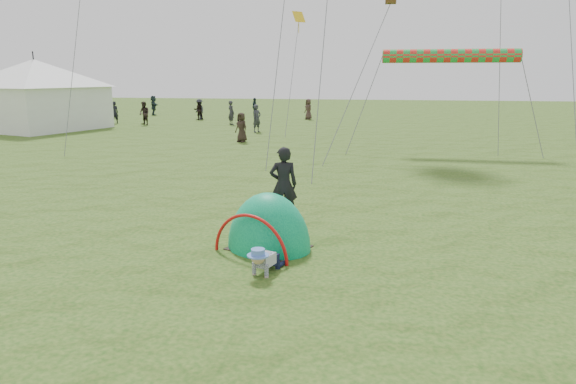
% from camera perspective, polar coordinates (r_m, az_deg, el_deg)
% --- Properties ---
extents(ground, '(140.00, 140.00, 0.00)m').
position_cam_1_polar(ground, '(9.91, 0.52, -8.49)').
color(ground, '#1B4411').
extents(crawling_toddler, '(0.71, 0.85, 0.56)m').
position_cam_1_polar(crawling_toddler, '(9.58, -2.69, -7.50)').
color(crawling_toddler, black).
rests_on(crawling_toddler, ground).
extents(popup_tent, '(2.30, 2.11, 2.41)m').
position_cam_1_polar(popup_tent, '(11.05, -2.13, -6.22)').
color(popup_tent, '#00734E').
rests_on(popup_tent, ground).
extents(standing_adult, '(0.79, 0.63, 1.90)m').
position_cam_1_polar(standing_adult, '(12.75, -0.51, 0.82)').
color(standing_adult, black).
rests_on(standing_adult, ground).
extents(event_marquee, '(9.00, 9.00, 4.98)m').
position_cam_1_polar(event_marquee, '(39.04, -26.13, 9.93)').
color(event_marquee, white).
rests_on(event_marquee, ground).
extents(crowd_person_0, '(0.75, 0.75, 1.76)m').
position_cam_1_polar(crowd_person_0, '(38.73, -6.33, 8.74)').
color(crowd_person_0, '#2B2931').
rests_on(crowd_person_0, ground).
extents(crowd_person_1, '(0.98, 0.92, 1.61)m').
position_cam_1_polar(crowd_person_1, '(43.58, -9.90, 8.98)').
color(crowd_person_1, black).
rests_on(crowd_person_1, ground).
extents(crowd_person_2, '(0.46, 0.97, 1.61)m').
position_cam_1_polar(crowd_person_2, '(47.09, -3.73, 9.42)').
color(crowd_person_2, '#19272D').
rests_on(crowd_person_2, ground).
extents(crowd_person_4, '(0.93, 0.83, 1.61)m').
position_cam_1_polar(crowd_person_4, '(28.55, -5.19, 7.17)').
color(crowd_person_4, black).
rests_on(crowd_person_4, ground).
extents(crowd_person_5, '(1.38, 1.64, 1.77)m').
position_cam_1_polar(crowd_person_5, '(49.47, -14.71, 9.29)').
color(crowd_person_5, '#212F34').
rests_on(crowd_person_5, ground).
extents(crowd_person_6, '(0.71, 0.77, 1.77)m').
position_cam_1_polar(crowd_person_6, '(33.39, -3.49, 8.16)').
color(crowd_person_6, '#2F3037').
rests_on(crowd_person_6, ground).
extents(crowd_person_9, '(1.23, 1.19, 1.69)m').
position_cam_1_polar(crowd_person_9, '(43.63, -9.80, 9.04)').
color(crowd_person_9, '#292931').
rests_on(crowd_person_9, ground).
extents(crowd_person_10, '(0.78, 0.97, 1.72)m').
position_cam_1_polar(crowd_person_10, '(41.70, -23.19, 8.06)').
color(crowd_person_10, '#312925').
rests_on(crowd_person_10, ground).
extents(crowd_person_12, '(0.71, 0.71, 1.67)m').
position_cam_1_polar(crowd_person_12, '(41.59, -18.74, 8.37)').
color(crowd_person_12, black).
rests_on(crowd_person_12, ground).
extents(crowd_person_13, '(1.03, 0.94, 1.71)m').
position_cam_1_polar(crowd_person_13, '(39.73, -15.67, 8.42)').
color(crowd_person_13, '#2C201E').
rests_on(crowd_person_13, ground).
extents(crowd_person_14, '(0.92, 1.03, 1.68)m').
position_cam_1_polar(crowd_person_14, '(41.42, -20.12, 8.26)').
color(crowd_person_14, black).
rests_on(crowd_person_14, ground).
extents(crowd_person_16, '(0.95, 0.98, 1.70)m').
position_cam_1_polar(crowd_person_16, '(43.12, 2.28, 9.18)').
color(crowd_person_16, '#3F2D29').
rests_on(crowd_person_16, ground).
extents(rainbow_tube_kite, '(6.25, 0.64, 0.64)m').
position_cam_1_polar(rainbow_tube_kite, '(25.99, 17.57, 14.23)').
color(rainbow_tube_kite, red).
extents(diamond_kite_2, '(0.88, 0.88, 0.72)m').
position_cam_1_polar(diamond_kite_2, '(35.47, 1.21, 18.89)').
color(diamond_kite_2, yellow).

